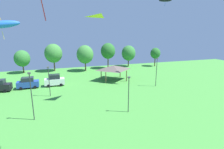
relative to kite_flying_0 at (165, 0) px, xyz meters
name	(u,v)px	position (x,y,z in m)	size (l,w,h in m)	color
kite_flying_0	(165,0)	(0.00, 0.00, 0.00)	(2.28, 1.99, 1.58)	black
kite_flying_2	(2,24)	(-29.57, 2.41, -4.86)	(5.79, 1.88, 3.57)	blue
kite_flying_7	(101,20)	(-14.55, -5.69, -4.30)	(3.12, 2.63, 0.55)	yellow
parked_car_second_from_left	(28,83)	(-27.29, 6.54, -16.36)	(4.29, 2.19, 2.33)	#234299
parked_car_third_from_left	(55,80)	(-22.01, 6.58, -16.27)	(4.16, 2.02, 2.54)	silver
park_pavilion	(113,68)	(-8.35, 7.20, -14.43)	(6.59, 5.53, 3.60)	brown
light_post_0	(31,94)	(-24.73, -8.46, -13.84)	(0.36, 0.20, 6.53)	#2D2D33
light_post_1	(129,92)	(-11.83, -10.17, -14.43)	(0.36, 0.20, 5.38)	#2D2D33
light_post_2	(49,80)	(-22.85, 0.20, -14.36)	(0.36, 0.20, 5.52)	#2D2D33
light_post_3	(156,70)	(-1.27, -0.45, -14.02)	(0.36, 0.20, 6.17)	#2D2D33
treeline_tree_1	(22,58)	(-30.45, 22.17, -13.34)	(4.22, 4.22, 6.50)	brown
treeline_tree_2	(53,53)	(-21.99, 22.07, -12.20)	(5.04, 5.04, 8.09)	brown
treeline_tree_3	(85,54)	(-13.12, 19.45, -12.56)	(4.93, 4.93, 7.66)	brown
treeline_tree_4	(108,51)	(-5.58, 21.02, -11.95)	(4.54, 4.54, 8.07)	brown
treeline_tree_5	(129,53)	(1.90, 22.01, -13.00)	(4.61, 4.61, 7.05)	brown
treeline_tree_6	(155,53)	(10.70, 19.62, -13.12)	(3.32, 3.32, 6.24)	brown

